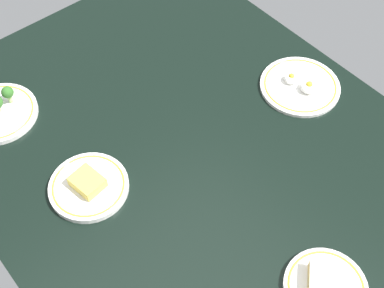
{
  "coord_description": "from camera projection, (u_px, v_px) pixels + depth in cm",
  "views": [
    {
      "loc": [
        61.14,
        -51.66,
        114.38
      ],
      "look_at": [
        0.0,
        0.0,
        6.0
      ],
      "focal_mm": 48.8,
      "sensor_mm": 36.0,
      "label": 1
    }
  ],
  "objects": [
    {
      "name": "plate_eggs",
      "position": [
        300.0,
        86.0,
        1.48
      ],
      "size": [
        22.83,
        22.83,
        4.38
      ],
      "color": "white",
      "rests_on": "dining_table"
    },
    {
      "name": "plate_sandwich",
      "position": [
        326.0,
        287.0,
        1.13
      ],
      "size": [
        18.42,
        18.42,
        4.55
      ],
      "color": "white",
      "rests_on": "dining_table"
    },
    {
      "name": "dining_table",
      "position": [
        192.0,
        153.0,
        1.38
      ],
      "size": [
        140.45,
        106.59,
        4.0
      ],
      "primitive_type": "cube",
      "color": "black",
      "rests_on": "ground"
    },
    {
      "name": "plate_cheese",
      "position": [
        89.0,
        186.0,
        1.28
      ],
      "size": [
        19.74,
        19.74,
        4.52
      ],
      "color": "white",
      "rests_on": "dining_table"
    }
  ]
}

